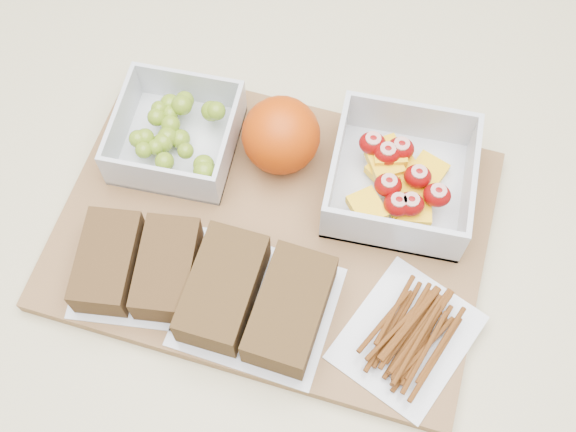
% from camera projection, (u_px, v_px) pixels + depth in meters
% --- Properties ---
extents(ground, '(4.00, 4.00, 0.00)m').
position_uv_depth(ground, '(293.00, 401.00, 1.55)').
color(ground, gray).
rests_on(ground, ground).
extents(counter, '(1.20, 0.90, 0.90)m').
position_uv_depth(counter, '(295.00, 342.00, 1.15)').
color(counter, beige).
rests_on(counter, ground).
extents(cutting_board, '(0.44, 0.33, 0.02)m').
position_uv_depth(cutting_board, '(273.00, 229.00, 0.73)').
color(cutting_board, brown).
rests_on(cutting_board, counter).
extents(grape_container, '(0.12, 0.12, 0.05)m').
position_uv_depth(grape_container, '(177.00, 134.00, 0.74)').
color(grape_container, silver).
rests_on(grape_container, cutting_board).
extents(fruit_container, '(0.14, 0.14, 0.06)m').
position_uv_depth(fruit_container, '(400.00, 179.00, 0.72)').
color(fruit_container, silver).
rests_on(fruit_container, cutting_board).
extents(orange, '(0.08, 0.08, 0.08)m').
position_uv_depth(orange, '(281.00, 135.00, 0.72)').
color(orange, '#C43D04').
rests_on(orange, cutting_board).
extents(sandwich_bag_left, '(0.13, 0.12, 0.04)m').
position_uv_depth(sandwich_bag_left, '(138.00, 265.00, 0.68)').
color(sandwich_bag_left, silver).
rests_on(sandwich_bag_left, cutting_board).
extents(sandwich_bag_center, '(0.15, 0.14, 0.04)m').
position_uv_depth(sandwich_bag_center, '(256.00, 299.00, 0.67)').
color(sandwich_bag_center, silver).
rests_on(sandwich_bag_center, cutting_board).
extents(pretzel_bag, '(0.15, 0.16, 0.03)m').
position_uv_depth(pretzel_bag, '(409.00, 333.00, 0.66)').
color(pretzel_bag, silver).
rests_on(pretzel_bag, cutting_board).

